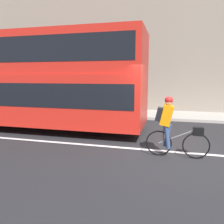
# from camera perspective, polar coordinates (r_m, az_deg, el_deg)

# --- Properties ---
(ground_plane) EXTENTS (80.00, 80.00, 0.00)m
(ground_plane) POSITION_cam_1_polar(r_m,az_deg,el_deg) (6.68, 14.93, -9.78)
(ground_plane) COLOR #232326
(road_center_line) EXTENTS (50.00, 0.14, 0.01)m
(road_center_line) POSITION_cam_1_polar(r_m,az_deg,el_deg) (6.61, 14.94, -9.94)
(road_center_line) COLOR silver
(road_center_line) RESTS_ON ground_plane
(sidewalk_curb) EXTENTS (60.00, 2.50, 0.13)m
(sidewalk_curb) POSITION_cam_1_polar(r_m,az_deg,el_deg) (12.14, 14.74, -0.83)
(sidewalk_curb) COLOR #A8A399
(sidewalk_curb) RESTS_ON ground_plane
(building_facade) EXTENTS (60.00, 0.30, 9.65)m
(building_facade) POSITION_cam_1_polar(r_m,az_deg,el_deg) (13.63, 15.60, 20.37)
(building_facade) COLOR gray
(building_facade) RESTS_ON ground_plane
(bus) EXTENTS (9.39, 2.54, 3.75)m
(bus) POSITION_cam_1_polar(r_m,az_deg,el_deg) (9.61, -20.78, 8.41)
(bus) COLOR black
(bus) RESTS_ON ground_plane
(cyclist_on_bike) EXTENTS (1.66, 0.32, 1.64)m
(cyclist_on_bike) POSITION_cam_1_polar(r_m,az_deg,el_deg) (6.01, 15.19, -3.21)
(cyclist_on_bike) COLOR black
(cyclist_on_bike) RESTS_ON ground_plane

